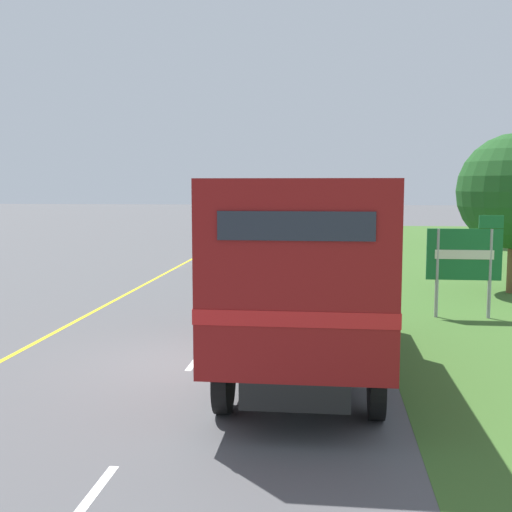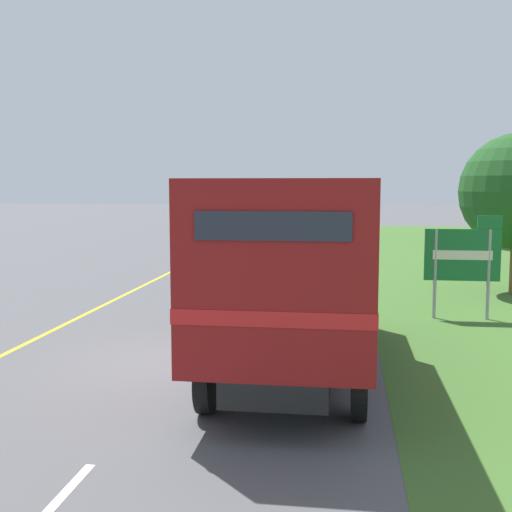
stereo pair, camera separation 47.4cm
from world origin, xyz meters
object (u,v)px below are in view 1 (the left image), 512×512
at_px(lead_car_white, 226,243).
at_px(roadside_tree_far, 500,186).
at_px(highway_sign, 465,256).
at_px(horse_trailer_truck, 306,265).
at_px(lead_car_silver_ahead, 320,223).

height_order(lead_car_white, roadside_tree_far, roadside_tree_far).
bearing_deg(highway_sign, horse_trailer_truck, -126.76).
xyz_separation_m(horse_trailer_truck, roadside_tree_far, (9.54, 24.73, 1.37)).
bearing_deg(lead_car_white, lead_car_silver_ahead, 73.59).
distance_m(horse_trailer_truck, lead_car_silver_ahead, 28.52).
bearing_deg(roadside_tree_far, highway_sign, -106.25).
height_order(lead_car_white, lead_car_silver_ahead, lead_car_silver_ahead).
bearing_deg(roadside_tree_far, lead_car_white, -145.97).
bearing_deg(lead_car_white, roadside_tree_far, 34.03).
relative_size(highway_sign, roadside_tree_far, 0.52).
xyz_separation_m(lead_car_white, highway_sign, (7.81, -10.48, 0.67)).
distance_m(lead_car_silver_ahead, roadside_tree_far, 10.67).
relative_size(lead_car_silver_ahead, highway_sign, 1.69).
bearing_deg(horse_trailer_truck, lead_car_silver_ahead, 90.36).
height_order(horse_trailer_truck, highway_sign, horse_trailer_truck).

